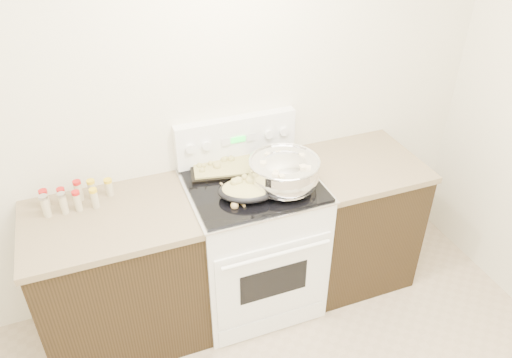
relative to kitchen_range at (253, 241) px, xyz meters
name	(u,v)px	position (x,y,z in m)	size (l,w,h in m)	color
room_shell	(318,257)	(-0.35, -1.42, 1.21)	(4.10, 3.60, 2.75)	silver
counter_left	(121,277)	(-0.83, 0.01, -0.03)	(0.93, 0.67, 0.92)	black
counter_right	(353,219)	(0.73, 0.01, -0.03)	(0.73, 0.67, 0.92)	black
kitchen_range	(253,241)	(0.00, 0.00, 0.00)	(0.78, 0.73, 1.22)	white
mixing_bowl	(284,174)	(0.15, -0.11, 0.55)	(0.46, 0.46, 0.24)	silver
roasting_pan	(248,189)	(-0.07, -0.12, 0.50)	(0.38, 0.30, 0.11)	black
baking_sheet	(222,166)	(-0.12, 0.20, 0.47)	(0.44, 0.35, 0.06)	black
wooden_spoon	(234,201)	(-0.17, -0.15, 0.46)	(0.08, 0.26, 0.04)	#A6854B
blue_ladle	(290,174)	(0.22, -0.04, 0.48)	(0.12, 0.26, 0.09)	#9FD3EE
spice_jars	(74,197)	(-0.98, 0.17, 0.49)	(0.39, 0.15, 0.13)	#BFB28C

